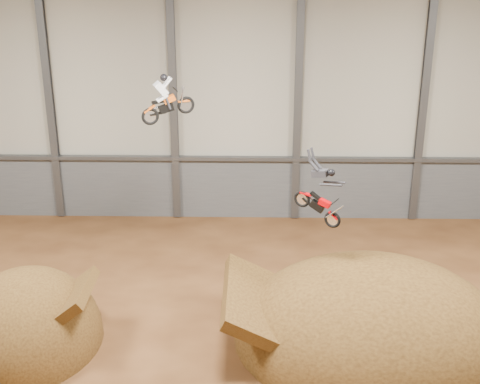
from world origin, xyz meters
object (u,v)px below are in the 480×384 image
Objects in this scene: takeoff_ramp at (28,343)px; landing_ramp at (371,339)px; fmx_rider_a at (170,94)px; fmx_rider_b at (315,187)px.

landing_ramp reaches higher than takeoff_ramp.
takeoff_ramp is at bearing -177.94° from landing_ramp.
fmx_rider_a is 7.12m from fmx_rider_b.
landing_ramp is (13.69, 0.49, 0.00)m from takeoff_ramp.
fmx_rider_b is at bearing 150.32° from landing_ramp.
fmx_rider_b is at bearing 9.23° from takeoff_ramp.
fmx_rider_a is at bearing 39.98° from takeoff_ramp.
fmx_rider_a reaches higher than landing_ramp.
takeoff_ramp is at bearing -140.76° from fmx_rider_b.
fmx_rider_a is (-8.23, 4.09, 9.00)m from landing_ramp.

